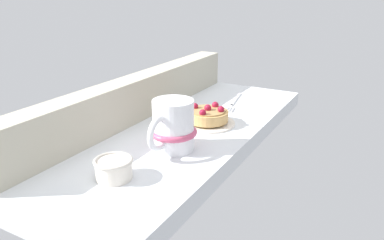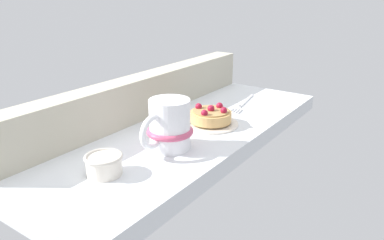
# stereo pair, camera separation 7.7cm
# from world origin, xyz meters

# --- Properties ---
(ground_plane) EXTENTS (0.80, 0.31, 0.04)m
(ground_plane) POSITION_xyz_m (0.00, 0.00, -0.02)
(ground_plane) COLOR silver
(window_rail_back) EXTENTS (0.78, 0.06, 0.10)m
(window_rail_back) POSITION_xyz_m (0.00, 0.13, 0.05)
(window_rail_back) COLOR #B2AD99
(window_rail_back) RESTS_ON ground_plane
(dessert_plate) EXTENTS (0.12, 0.12, 0.01)m
(dessert_plate) POSITION_xyz_m (0.04, -0.04, 0.00)
(dessert_plate) COLOR silver
(dessert_plate) RESTS_ON ground_plane
(raspberry_tart) EXTENTS (0.09, 0.09, 0.04)m
(raspberry_tart) POSITION_xyz_m (0.04, -0.04, 0.02)
(raspberry_tart) COLOR tan
(raspberry_tart) RESTS_ON dessert_plate
(coffee_mug) EXTENTS (0.13, 0.09, 0.10)m
(coffee_mug) POSITION_xyz_m (-0.11, -0.05, 0.05)
(coffee_mug) COLOR white
(coffee_mug) RESTS_ON ground_plane
(dessert_fork) EXTENTS (0.17, 0.05, 0.01)m
(dessert_fork) POSITION_xyz_m (0.22, -0.03, 0.00)
(dessert_fork) COLOR silver
(dessert_fork) RESTS_ON ground_plane
(sugar_bowl) EXTENTS (0.06, 0.06, 0.03)m
(sugar_bowl) POSITION_xyz_m (-0.25, -0.02, 0.02)
(sugar_bowl) COLOR silver
(sugar_bowl) RESTS_ON ground_plane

